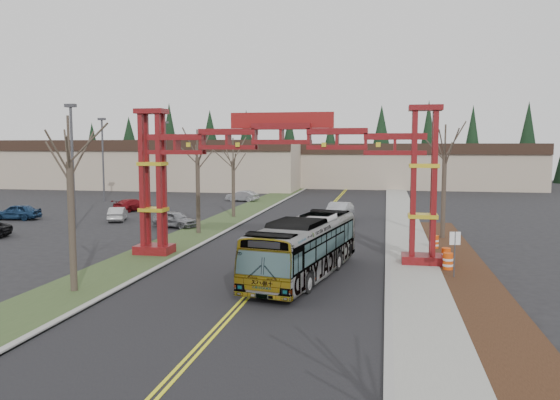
% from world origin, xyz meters
% --- Properties ---
extents(ground, '(200.00, 200.00, 0.00)m').
position_xyz_m(ground, '(0.00, 0.00, 0.00)').
color(ground, black).
rests_on(ground, ground).
extents(road, '(12.00, 110.00, 0.02)m').
position_xyz_m(road, '(0.00, 25.00, 0.01)').
color(road, black).
rests_on(road, ground).
extents(lane_line_left, '(0.12, 100.00, 0.01)m').
position_xyz_m(lane_line_left, '(-0.12, 25.00, 0.03)').
color(lane_line_left, yellow).
rests_on(lane_line_left, road).
extents(lane_line_right, '(0.12, 100.00, 0.01)m').
position_xyz_m(lane_line_right, '(0.12, 25.00, 0.03)').
color(lane_line_right, yellow).
rests_on(lane_line_right, road).
extents(curb_right, '(0.30, 110.00, 0.15)m').
position_xyz_m(curb_right, '(6.15, 25.00, 0.07)').
color(curb_right, '#989893').
rests_on(curb_right, ground).
extents(sidewalk_right, '(2.60, 110.00, 0.14)m').
position_xyz_m(sidewalk_right, '(7.60, 25.00, 0.08)').
color(sidewalk_right, gray).
rests_on(sidewalk_right, ground).
extents(landscape_strip, '(2.60, 50.00, 0.12)m').
position_xyz_m(landscape_strip, '(10.20, 10.00, 0.06)').
color(landscape_strip, black).
rests_on(landscape_strip, ground).
extents(grass_median, '(4.00, 110.00, 0.08)m').
position_xyz_m(grass_median, '(-8.00, 25.00, 0.04)').
color(grass_median, '#334824').
rests_on(grass_median, ground).
extents(curb_left, '(0.30, 110.00, 0.15)m').
position_xyz_m(curb_left, '(-6.15, 25.00, 0.07)').
color(curb_left, '#989893').
rests_on(curb_left, ground).
extents(gateway_arch, '(18.20, 1.60, 8.90)m').
position_xyz_m(gateway_arch, '(0.00, 18.00, 5.98)').
color(gateway_arch, '#580E0B').
rests_on(gateway_arch, ground).
extents(retail_building_west, '(46.00, 22.30, 7.50)m').
position_xyz_m(retail_building_west, '(-30.00, 71.96, 3.76)').
color(retail_building_west, tan).
rests_on(retail_building_west, ground).
extents(retail_building_east, '(38.00, 20.30, 7.00)m').
position_xyz_m(retail_building_east, '(10.00, 79.95, 3.51)').
color(retail_building_east, tan).
rests_on(retail_building_east, ground).
extents(conifer_treeline, '(116.10, 5.60, 13.00)m').
position_xyz_m(conifer_treeline, '(0.25, 92.00, 6.49)').
color(conifer_treeline, black).
rests_on(conifer_treeline, ground).
extents(transit_bus, '(4.53, 11.28, 3.06)m').
position_xyz_m(transit_bus, '(1.94, 14.00, 1.53)').
color(transit_bus, '#A1A3A8').
rests_on(transit_bus, ground).
extents(silver_sedan, '(2.48, 5.22, 1.65)m').
position_xyz_m(silver_sedan, '(1.87, 35.04, 0.83)').
color(silver_sedan, '#A5A8AD').
rests_on(silver_sedan, ground).
extents(parked_car_near_a, '(4.24, 2.83, 1.34)m').
position_xyz_m(parked_car_near_a, '(-11.00, 28.85, 0.67)').
color(parked_car_near_a, gray).
rests_on(parked_car_near_a, ground).
extents(parked_car_near_b, '(2.48, 3.97, 1.24)m').
position_xyz_m(parked_car_near_b, '(-17.52, 31.57, 0.62)').
color(parked_car_near_b, silver).
rests_on(parked_car_near_b, ground).
extents(parked_car_mid_a, '(3.18, 4.67, 1.26)m').
position_xyz_m(parked_car_mid_a, '(-19.58, 38.67, 0.63)').
color(parked_car_mid_a, maroon).
rests_on(parked_car_mid_a, ground).
extents(parked_car_mid_b, '(4.34, 2.14, 1.42)m').
position_xyz_m(parked_car_mid_b, '(-26.86, 30.47, 0.71)').
color(parked_car_mid_b, navy).
rests_on(parked_car_mid_b, ground).
extents(parked_car_far_a, '(4.18, 2.31, 1.30)m').
position_xyz_m(parked_car_far_a, '(-11.00, 50.12, 0.65)').
color(parked_car_far_a, '#A1A4A9').
rests_on(parked_car_far_a, ground).
extents(bare_tree_median_near, '(3.12, 3.12, 8.04)m').
position_xyz_m(bare_tree_median_near, '(-8.00, 9.15, 5.93)').
color(bare_tree_median_near, '#382D26').
rests_on(bare_tree_median_near, ground).
extents(bare_tree_median_mid, '(3.16, 3.16, 7.90)m').
position_xyz_m(bare_tree_median_mid, '(-8.00, 26.05, 5.77)').
color(bare_tree_median_mid, '#382D26').
rests_on(bare_tree_median_mid, ground).
extents(bare_tree_median_far, '(3.20, 3.20, 7.41)m').
position_xyz_m(bare_tree_median_far, '(-8.00, 35.76, 5.27)').
color(bare_tree_median_far, '#382D26').
rests_on(bare_tree_median_far, ground).
extents(bare_tree_right_far, '(3.23, 3.23, 8.18)m').
position_xyz_m(bare_tree_right_far, '(10.00, 27.09, 6.01)').
color(bare_tree_right_far, '#382D26').
rests_on(bare_tree_right_far, ground).
extents(light_pole_near, '(0.87, 0.43, 10.02)m').
position_xyz_m(light_pole_near, '(-18.94, 27.00, 5.79)').
color(light_pole_near, '#3F3F44').
rests_on(light_pole_near, ground).
extents(light_pole_mid, '(0.86, 0.43, 9.96)m').
position_xyz_m(light_pole_mid, '(-27.37, 47.03, 5.76)').
color(light_pole_mid, '#3F3F44').
rests_on(light_pole_mid, ground).
extents(light_pole_far, '(0.87, 0.44, 10.05)m').
position_xyz_m(light_pole_far, '(-24.62, 59.47, 5.81)').
color(light_pole_far, '#3F3F44').
rests_on(light_pole_far, ground).
extents(street_sign, '(0.54, 0.17, 2.41)m').
position_xyz_m(street_sign, '(9.40, 15.03, 1.73)').
color(street_sign, '#3F3F44').
rests_on(street_sign, ground).
extents(barrel_south, '(0.54, 0.54, 1.01)m').
position_xyz_m(barrel_south, '(9.28, 16.74, 0.50)').
color(barrel_south, '#E0480C').
rests_on(barrel_south, ground).
extents(barrel_mid, '(0.53, 0.53, 0.97)m').
position_xyz_m(barrel_mid, '(9.35, 18.36, 0.49)').
color(barrel_mid, '#E0480C').
rests_on(barrel_mid, ground).
extents(barrel_north, '(0.51, 0.51, 0.94)m').
position_xyz_m(barrel_north, '(9.10, 22.84, 0.47)').
color(barrel_north, '#E0480C').
rests_on(barrel_north, ground).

